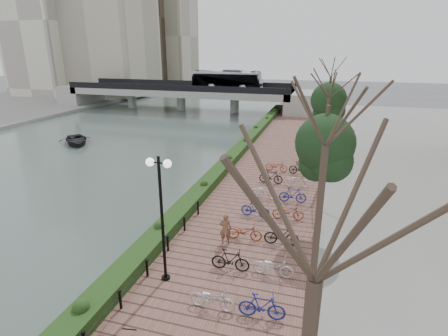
% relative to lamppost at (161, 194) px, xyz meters
% --- Properties ---
extents(ground, '(220.00, 220.00, 0.00)m').
position_rel_lamppost_xyz_m(ground, '(-2.21, -3.06, -4.26)').
color(ground, '#59595B').
rests_on(ground, ground).
extents(river_water, '(30.00, 130.00, 0.02)m').
position_rel_lamppost_xyz_m(river_water, '(-17.21, 21.94, -4.25)').
color(river_water, '#495B56').
rests_on(river_water, ground).
extents(promenade, '(8.00, 75.00, 0.50)m').
position_rel_lamppost_xyz_m(promenade, '(1.79, 14.44, -4.01)').
color(promenade, brown).
rests_on(promenade, ground).
extents(hedge, '(1.10, 56.00, 0.60)m').
position_rel_lamppost_xyz_m(hedge, '(-1.61, 16.94, -3.46)').
color(hedge, '#1F3E16').
rests_on(hedge, promenade).
extents(chain_fence, '(0.10, 14.10, 0.70)m').
position_rel_lamppost_xyz_m(chain_fence, '(-0.81, -1.06, -3.41)').
color(chain_fence, black).
rests_on(chain_fence, promenade).
extents(lamppost, '(1.02, 0.32, 5.26)m').
position_rel_lamppost_xyz_m(lamppost, '(0.00, 0.00, 0.00)').
color(lamppost, black).
rests_on(lamppost, promenade).
extents(pedestrian, '(0.66, 0.53, 1.58)m').
position_rel_lamppost_xyz_m(pedestrian, '(1.57, 3.36, -2.97)').
color(pedestrian, brown).
rests_on(pedestrian, promenade).
extents(bicycle_parking, '(2.40, 17.32, 1.00)m').
position_rel_lamppost_xyz_m(bicycle_parking, '(3.28, 6.64, -3.29)').
color(bicycle_parking, silver).
rests_on(bicycle_parking, promenade).
extents(street_trees, '(3.20, 37.12, 6.80)m').
position_rel_lamppost_xyz_m(street_trees, '(5.79, 9.62, -0.57)').
color(street_trees, '#3B2E23').
rests_on(street_trees, promenade).
extents(bridge, '(36.00, 10.77, 6.50)m').
position_rel_lamppost_xyz_m(bridge, '(-15.60, 41.94, -0.89)').
color(bridge, '#959691').
rests_on(bridge, ground).
extents(boat, '(5.35, 5.37, 0.92)m').
position_rel_lamppost_xyz_m(boat, '(-19.14, 18.61, -3.78)').
color(boat, '#232328').
rests_on(boat, river_water).
extents(far_buildings, '(35.00, 38.00, 38.00)m').
position_rel_lamppost_xyz_m(far_buildings, '(-43.87, 62.85, 11.86)').
color(far_buildings, '#B9B09A').
rests_on(far_buildings, far_bank).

